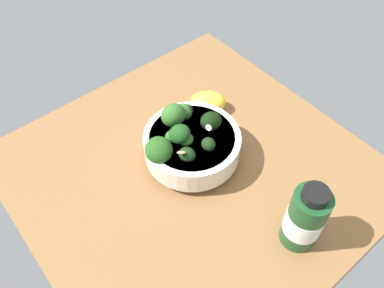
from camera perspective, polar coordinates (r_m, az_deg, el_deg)
The scene contains 4 objects.
ground_plane at distance 74.44cm, azimuth 0.08°, elevation -4.68°, with size 60.13×60.13×4.34cm, color brown.
bowl_of_broccoli at distance 70.88cm, azimuth -0.31°, elevation 0.26°, with size 18.98×17.56×10.90cm.
lemon_wedge at distance 80.94cm, azimuth 2.26°, elevation 6.07°, with size 7.41×5.14×4.43cm, color yellow.
bottle_tall at distance 62.69cm, azimuth 16.07°, elevation -10.34°, with size 5.89×5.89×13.62cm.
Camera 1 is at (26.89, 32.36, 59.23)cm, focal length 36.73 mm.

